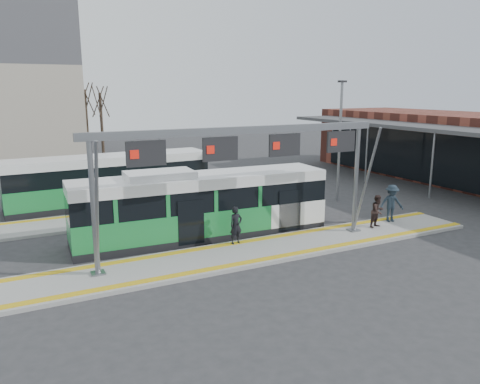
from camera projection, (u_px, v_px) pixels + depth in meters
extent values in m
plane|color=#2D2D30|center=(256.00, 253.00, 19.88)|extent=(120.00, 120.00, 0.00)
cube|color=gray|center=(256.00, 251.00, 19.86)|extent=(22.00, 3.00, 0.15)
cube|color=gray|center=(119.00, 218.00, 25.08)|extent=(20.00, 3.00, 0.15)
cube|color=gold|center=(244.00, 242.00, 20.85)|extent=(22.00, 0.35, 0.02)
cube|color=gold|center=(270.00, 258.00, 18.84)|extent=(22.00, 0.35, 0.02)
cube|color=gold|center=(115.00, 211.00, 26.07)|extent=(20.00, 0.35, 0.02)
cylinder|color=slate|center=(94.00, 208.00, 16.71)|extent=(0.20, 0.20, 5.05)
cube|color=slate|center=(98.00, 273.00, 17.25)|extent=(0.50, 0.50, 0.06)
cylinder|color=slate|center=(97.00, 212.00, 16.10)|extent=(0.12, 1.46, 4.90)
cylinder|color=slate|center=(356.00, 179.00, 21.99)|extent=(0.20, 0.20, 5.05)
cube|color=slate|center=(353.00, 230.00, 22.52)|extent=(0.50, 0.50, 0.06)
cylinder|color=slate|center=(366.00, 182.00, 21.38)|extent=(0.12, 1.46, 4.90)
cube|color=slate|center=(243.00, 130.00, 18.80)|extent=(13.00, 0.25, 0.30)
cube|color=black|center=(146.00, 154.00, 17.20)|extent=(1.50, 0.12, 0.95)
cube|color=red|center=(134.00, 154.00, 16.94)|extent=(0.32, 0.02, 0.32)
cube|color=black|center=(220.00, 149.00, 18.52)|extent=(1.50, 0.12, 0.95)
cube|color=red|center=(211.00, 150.00, 18.26)|extent=(0.32, 0.02, 0.32)
cube|color=black|center=(285.00, 145.00, 19.83)|extent=(1.50, 0.12, 0.95)
cube|color=red|center=(276.00, 146.00, 19.58)|extent=(0.32, 0.02, 0.32)
cube|color=black|center=(341.00, 141.00, 21.15)|extent=(1.50, 0.12, 0.95)
cube|color=red|center=(334.00, 142.00, 20.90)|extent=(0.32, 0.02, 0.32)
cube|color=black|center=(464.00, 164.00, 30.77)|extent=(0.15, 28.00, 3.60)
cube|color=#3F3F42|center=(454.00, 130.00, 29.70)|extent=(4.00, 30.00, 0.25)
cylinder|color=slate|center=(432.00, 165.00, 29.42)|extent=(0.14, 0.14, 4.30)
cylinder|color=slate|center=(367.00, 154.00, 34.65)|extent=(0.14, 0.14, 4.30)
cube|color=black|center=(203.00, 233.00, 22.06)|extent=(12.00, 3.02, 0.35)
cube|color=#1C8039|center=(203.00, 218.00, 21.90)|extent=(12.00, 3.02, 1.14)
cube|color=black|center=(202.00, 196.00, 21.67)|extent=(11.99, 2.94, 0.99)
cube|color=white|center=(202.00, 180.00, 21.51)|extent=(12.00, 3.02, 0.50)
cube|color=orange|center=(311.00, 173.00, 23.93)|extent=(0.12, 1.77, 0.28)
cube|color=white|center=(160.00, 175.00, 20.63)|extent=(3.05, 1.89, 0.30)
cylinder|color=black|center=(117.00, 245.00, 19.32)|extent=(1.00, 0.34, 0.99)
cylinder|color=black|center=(109.00, 231.00, 21.30)|extent=(1.00, 0.34, 0.99)
cylinder|color=black|center=(281.00, 224.00, 22.44)|extent=(1.00, 0.34, 0.99)
cylinder|color=black|center=(260.00, 213.00, 24.43)|extent=(1.00, 0.34, 0.99)
cube|color=black|center=(112.00, 201.00, 28.40)|extent=(11.96, 3.10, 0.35)
cube|color=#1C8039|center=(111.00, 189.00, 28.24)|extent=(11.96, 3.10, 1.14)
cube|color=black|center=(110.00, 172.00, 28.01)|extent=(11.96, 3.02, 0.99)
cube|color=white|center=(109.00, 160.00, 27.85)|extent=(11.96, 3.10, 0.49)
cylinder|color=black|center=(40.00, 208.00, 25.39)|extent=(1.00, 0.34, 0.99)
cylinder|color=black|center=(35.00, 200.00, 27.27)|extent=(1.00, 0.34, 0.99)
cylinder|color=black|center=(173.00, 193.00, 29.10)|extent=(1.00, 0.34, 0.99)
cylinder|color=black|center=(161.00, 187.00, 30.99)|extent=(1.00, 0.34, 0.99)
imported|color=black|center=(236.00, 225.00, 20.44)|extent=(0.66, 0.48, 1.68)
imported|color=#2D201E|center=(378.00, 211.00, 22.94)|extent=(0.90, 0.76, 1.63)
imported|color=#1B2731|center=(391.00, 203.00, 23.90)|extent=(1.41, 1.08, 1.92)
cylinder|color=#382B21|center=(102.00, 126.00, 46.12)|extent=(0.28, 0.28, 6.49)
cylinder|color=#382B21|center=(87.00, 125.00, 45.61)|extent=(0.28, 0.28, 6.80)
cylinder|color=slate|center=(340.00, 143.00, 28.44)|extent=(0.16, 0.16, 7.27)
cube|color=black|center=(342.00, 81.00, 27.66)|extent=(0.50, 0.25, 0.12)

